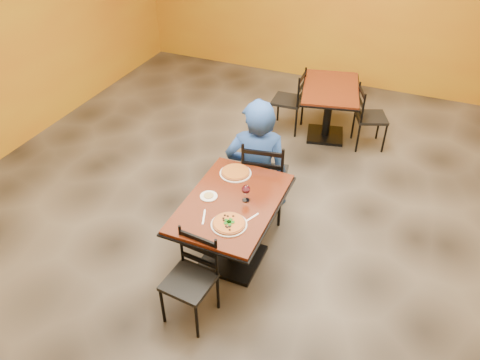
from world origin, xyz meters
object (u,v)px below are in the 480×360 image
at_px(chair_main_far, 265,176).
at_px(diner, 257,159).
at_px(table_second, 329,101).
at_px(plate_far, 235,173).
at_px(chair_second_left, 288,101).
at_px(side_plate, 209,196).
at_px(chair_main_near, 189,282).
at_px(pizza_far, 235,172).
at_px(chair_second_right, 371,118).
at_px(plate_main, 229,225).
at_px(table_main, 232,217).
at_px(wine_glass, 246,192).
at_px(pizza_main, 229,223).

relative_size(chair_main_far, diner, 0.71).
distance_m(table_second, diner, 1.89).
distance_m(table_second, plate_far, 2.30).
distance_m(chair_second_left, side_plate, 2.70).
xyz_separation_m(chair_main_near, pizza_far, (-0.07, 1.14, 0.35)).
bearing_deg(chair_main_near, chair_second_right, 80.33).
bearing_deg(plate_main, chair_second_left, 98.33).
xyz_separation_m(plate_main, plate_far, (-0.24, 0.70, 0.00)).
bearing_deg(table_main, chair_main_far, 88.38).
distance_m(chair_main_near, plate_main, 0.58).
distance_m(pizza_far, wine_glass, 0.43).
xyz_separation_m(chair_main_near, chair_second_right, (0.89, 3.39, 0.00)).
height_order(table_second, pizza_far, pizza_far).
bearing_deg(pizza_far, chair_main_near, -86.46).
xyz_separation_m(table_main, plate_far, (-0.14, 0.40, 0.20)).
xyz_separation_m(plate_main, wine_glass, (0.01, 0.36, 0.08)).
bearing_deg(pizza_far, diner, 79.89).
bearing_deg(chair_second_right, table_second, 67.98).
distance_m(chair_second_right, pizza_main, 3.06).
bearing_deg(pizza_far, side_plate, -101.07).
bearing_deg(pizza_far, chair_second_left, 94.80).
relative_size(chair_main_near, wine_glass, 4.66).
height_order(diner, pizza_main, diner).
height_order(chair_second_left, pizza_far, chair_second_left).
relative_size(chair_main_far, wine_glass, 5.43).
bearing_deg(chair_second_left, chair_second_right, 87.18).
xyz_separation_m(plate_far, wine_glass, (0.25, -0.34, 0.08)).
height_order(chair_main_near, pizza_main, chair_main_near).
height_order(table_main, chair_main_far, chair_main_far).
height_order(chair_second_left, wine_glass, wine_glass).
bearing_deg(chair_second_left, pizza_far, 1.98).
height_order(chair_main_far, side_plate, chair_main_far).
xyz_separation_m(table_main, chair_main_far, (0.02, 0.82, -0.07)).
bearing_deg(side_plate, chair_main_near, -77.96).
distance_m(chair_second_right, plate_main, 3.06).
bearing_deg(pizza_far, table_second, 80.30).
bearing_deg(diner, chair_main_far, 173.80).
relative_size(table_second, wine_glass, 6.81).
height_order(table_second, chair_main_near, chair_main_near).
xyz_separation_m(table_second, plate_far, (-0.39, -2.25, 0.20)).
distance_m(chair_main_far, wine_glass, 0.84).
bearing_deg(wine_glass, pizza_far, 126.26).
bearing_deg(table_second, diner, -99.61).
relative_size(plate_main, pizza_far, 1.11).
height_order(chair_second_right, pizza_far, chair_second_right).
bearing_deg(plate_far, chair_main_far, 69.19).
distance_m(pizza_main, plate_far, 0.74).
xyz_separation_m(chair_main_far, diner, (-0.09, -0.02, 0.20)).
distance_m(chair_second_left, plate_far, 2.28).
height_order(chair_main_far, diner, diner).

